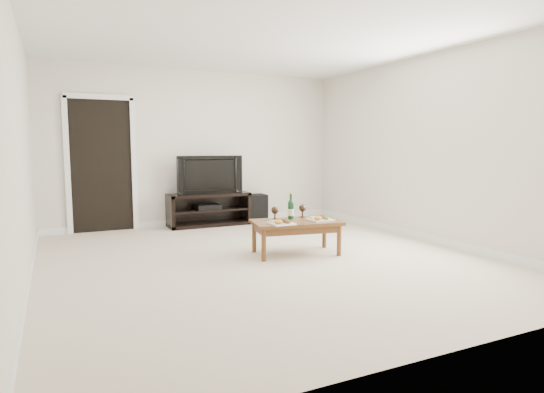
{
  "coord_description": "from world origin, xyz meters",
  "views": [
    {
      "loc": [
        -2.22,
        -4.8,
        1.35
      ],
      "look_at": [
        0.27,
        0.39,
        0.7
      ],
      "focal_mm": 30.0,
      "sensor_mm": 36.0,
      "label": 1
    }
  ],
  "objects_px": {
    "subwoofer": "(257,208)",
    "media_console": "(209,209)",
    "coffee_table": "(296,237)",
    "television": "(208,174)"
  },
  "relations": [
    {
      "from": "subwoofer",
      "to": "coffee_table",
      "type": "xyz_separation_m",
      "value": [
        -0.56,
        -2.49,
        -0.03
      ]
    },
    {
      "from": "television",
      "to": "subwoofer",
      "type": "height_order",
      "value": "television"
    },
    {
      "from": "subwoofer",
      "to": "coffee_table",
      "type": "bearing_deg",
      "value": -100.89
    },
    {
      "from": "media_console",
      "to": "subwoofer",
      "type": "bearing_deg",
      "value": 4.23
    },
    {
      "from": "media_console",
      "to": "subwoofer",
      "type": "xyz_separation_m",
      "value": [
        0.9,
        0.07,
        -0.03
      ]
    },
    {
      "from": "subwoofer",
      "to": "media_console",
      "type": "bearing_deg",
      "value": -174.07
    },
    {
      "from": "media_console",
      "to": "coffee_table",
      "type": "height_order",
      "value": "media_console"
    },
    {
      "from": "television",
      "to": "subwoofer",
      "type": "xyz_separation_m",
      "value": [
        0.9,
        0.07,
        -0.63
      ]
    },
    {
      "from": "coffee_table",
      "to": "subwoofer",
      "type": "bearing_deg",
      "value": 77.4
    },
    {
      "from": "media_console",
      "to": "television",
      "type": "height_order",
      "value": "television"
    }
  ]
}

